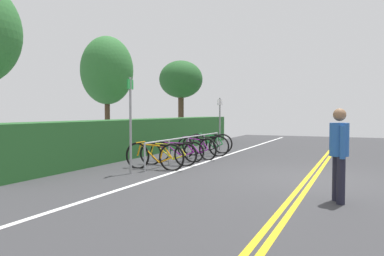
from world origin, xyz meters
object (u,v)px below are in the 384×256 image
object	(u,v)px
bicycle_1	(168,154)
bicycle_4	(205,146)
sign_post_far	(220,119)
tree_mid	(107,71)
bike_rack	(188,142)
tree_far_right	(181,80)
bicycle_3	(196,148)
sign_post_near	(130,116)
bicycle_2	(177,151)
bicycle_0	(154,156)
bicycle_5	(210,143)
pedestrian	(339,149)

from	to	relation	value
bicycle_1	bicycle_4	bearing A→B (deg)	-1.80
sign_post_far	tree_mid	xyz separation A→B (m)	(-1.72, 4.25, 1.94)
bike_rack	bicycle_1	size ratio (longest dim) A/B	3.18
bike_rack	tree_far_right	distance (m)	8.83
bicycle_1	bicycle_4	size ratio (longest dim) A/B	1.01
bicycle_3	sign_post_near	xyz separation A→B (m)	(-3.54, 0.29, 1.09)
bicycle_2	bicycle_3	distance (m)	0.94
bicycle_0	tree_mid	distance (m)	6.62
tree_mid	tree_far_right	size ratio (longest dim) A/B	1.07
bike_rack	sign_post_far	distance (m)	3.52
bike_rack	bicycle_0	bearing A→B (deg)	-179.42
bicycle_3	bicycle_5	world-z (taller)	bicycle_5
bicycle_5	bicycle_2	bearing A→B (deg)	179.67
bicycle_1	bicycle_2	bearing A→B (deg)	8.65
bicycle_0	bicycle_4	distance (m)	3.61
bicycle_2	bicycle_5	size ratio (longest dim) A/B	1.01
tree_far_right	pedestrian	bearing A→B (deg)	-144.21
bicycle_5	tree_mid	xyz separation A→B (m)	(-0.61, 4.26, 2.86)
bicycle_1	sign_post_far	distance (m)	4.94
bicycle_1	tree_mid	bearing A→B (deg)	54.49
bicycle_0	bicycle_1	xyz separation A→B (m)	(0.88, 0.04, -0.02)
bicycle_4	sign_post_near	xyz separation A→B (m)	(-4.48, 0.24, 1.09)
bicycle_2	bicycle_4	xyz separation A→B (m)	(1.85, -0.22, 0.04)
bicycle_3	sign_post_far	xyz separation A→B (m)	(3.07, 0.26, 0.93)
bicycle_3	bicycle_4	world-z (taller)	bicycle_4
bicycle_0	bicycle_2	distance (m)	1.77
bicycle_2	bicycle_3	xyz separation A→B (m)	(0.90, -0.27, 0.03)
pedestrian	bicycle_4	bearing A→B (deg)	39.52
bicycle_3	tree_far_right	size ratio (longest dim) A/B	0.38
sign_post_near	tree_mid	distance (m)	6.70
bicycle_5	tree_mid	bearing A→B (deg)	98.09
bicycle_5	tree_far_right	distance (m)	6.97
bicycle_5	tree_mid	distance (m)	5.17
sign_post_far	tree_far_right	bearing A→B (deg)	41.97
sign_post_far	sign_post_near	bearing A→B (deg)	179.79
pedestrian	bicycle_5	bearing A→B (deg)	36.18
bicycle_5	tree_mid	world-z (taller)	tree_mid
sign_post_near	tree_mid	world-z (taller)	tree_mid
bicycle_2	sign_post_far	xyz separation A→B (m)	(3.97, -0.01, 0.96)
tree_mid	bicycle_0	bearing A→B (deg)	-132.25
bicycle_0	bicycle_5	world-z (taller)	bicycle_5
pedestrian	tree_mid	world-z (taller)	tree_mid
bicycle_1	sign_post_far	bearing A→B (deg)	1.50
bicycle_2	bicycle_3	bearing A→B (deg)	-16.65
bicycle_0	bicycle_1	size ratio (longest dim) A/B	1.02
bicycle_2	sign_post_near	world-z (taller)	sign_post_near
bicycle_3	sign_post_far	bearing A→B (deg)	4.90
tree_far_right	bicycle_0	bearing A→B (deg)	-158.72
bicycle_4	bicycle_2	bearing A→B (deg)	173.22
bicycle_4	pedestrian	xyz separation A→B (m)	(-5.71, -4.71, 0.56)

